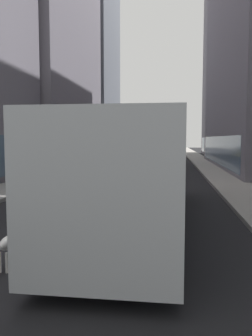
% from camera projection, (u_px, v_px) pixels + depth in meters
% --- Properties ---
extents(ground_plane, '(120.00, 120.00, 0.00)m').
position_uv_depth(ground_plane, '(152.00, 160.00, 41.64)').
color(ground_plane, black).
extents(sidewalk_left, '(2.40, 110.00, 0.15)m').
position_uv_depth(sidewalk_left, '(107.00, 159.00, 42.39)').
color(sidewalk_left, gray).
rests_on(sidewalk_left, ground).
extents(sidewalk_right, '(2.40, 110.00, 0.15)m').
position_uv_depth(sidewalk_right, '(199.00, 159.00, 40.88)').
color(sidewalk_right, '#9E9991').
rests_on(sidewalk_right, ground).
extents(building_left_mid, '(10.30, 18.32, 26.74)m').
position_uv_depth(building_left_mid, '(33.00, 33.00, 34.47)').
color(building_left_mid, slate).
rests_on(building_left_mid, ground).
extents(building_left_far, '(10.45, 14.50, 28.48)m').
position_uv_depth(building_left_far, '(80.00, 64.00, 52.28)').
color(building_left_far, slate).
rests_on(building_left_far, ground).
extents(building_right_far, '(8.35, 18.64, 26.74)m').
position_uv_depth(building_right_far, '(237.00, 67.00, 50.45)').
color(building_right_far, slate).
rests_on(building_right_far, ground).
extents(transit_bus, '(2.78, 11.53, 3.05)m').
position_uv_depth(transit_bus, '(136.00, 165.00, 10.36)').
color(transit_bus, '#999EA3').
rests_on(transit_bus, ground).
extents(car_red_coupe, '(1.73, 4.04, 1.62)m').
position_uv_depth(car_red_coupe, '(123.00, 155.00, 35.75)').
color(car_red_coupe, red).
rests_on(car_red_coupe, ground).
extents(car_blue_hatchback, '(1.83, 4.56, 1.62)m').
position_uv_depth(car_blue_hatchback, '(134.00, 152.00, 46.22)').
color(car_blue_hatchback, '#4C6BB7').
rests_on(car_blue_hatchback, ground).
extents(car_silver_sedan, '(1.74, 4.53, 1.62)m').
position_uv_depth(car_silver_sedan, '(148.00, 150.00, 51.35)').
color(car_silver_sedan, '#B7BABF').
rests_on(car_silver_sedan, ground).
extents(car_yellow_taxi, '(1.76, 4.10, 1.62)m').
position_uv_depth(car_yellow_taxi, '(163.00, 152.00, 43.46)').
color(car_yellow_taxi, yellow).
rests_on(car_yellow_taxi, ground).
extents(car_white_van, '(1.91, 4.63, 1.62)m').
position_uv_depth(car_white_van, '(92.00, 166.00, 21.93)').
color(car_white_van, silver).
rests_on(car_white_van, ground).
extents(box_truck, '(2.30, 7.50, 3.05)m').
position_uv_depth(box_truck, '(159.00, 149.00, 30.30)').
color(box_truck, '#19519E').
rests_on(box_truck, ground).
extents(dalmatian_dog, '(0.22, 0.96, 0.72)m').
position_uv_depth(dalmatian_dog, '(10.00, 242.00, 6.72)').
color(dalmatian_dog, white).
rests_on(dalmatian_dog, ground).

